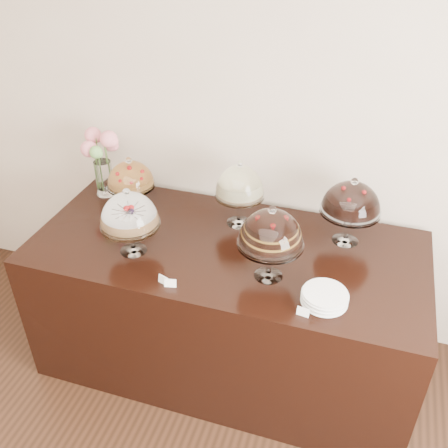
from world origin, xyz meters
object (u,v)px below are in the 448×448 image
(cake_stand_cheesecake, at_px, (240,184))
(plate_stack, at_px, (325,297))
(cake_stand_choco_layer, at_px, (271,231))
(cake_stand_dark_choco, at_px, (352,201))
(cake_stand_sugar_sponge, at_px, (129,213))
(flower_vase, at_px, (101,156))
(display_counter, at_px, (226,305))
(cake_stand_fruit_tart, at_px, (130,177))

(cake_stand_cheesecake, relative_size, plate_stack, 1.87)
(cake_stand_choco_layer, bearing_deg, cake_stand_dark_choco, 51.80)
(cake_stand_sugar_sponge, bearing_deg, flower_vase, 130.81)
(cake_stand_sugar_sponge, xyz_separation_m, cake_stand_choco_layer, (0.76, 0.01, 0.03))
(flower_vase, bearing_deg, plate_stack, -22.49)
(cake_stand_cheesecake, relative_size, cake_stand_dark_choco, 1.02)
(display_counter, xyz_separation_m, flower_vase, (-0.93, 0.33, 0.71))
(cake_stand_cheesecake, height_order, cake_stand_dark_choco, cake_stand_cheesecake)
(cake_stand_cheesecake, distance_m, flower_vase, 0.94)
(cake_stand_dark_choco, distance_m, cake_stand_fruit_tart, 1.32)
(display_counter, distance_m, cake_stand_choco_layer, 0.80)
(cake_stand_dark_choco, bearing_deg, cake_stand_sugar_sponge, -157.84)
(cake_stand_choco_layer, bearing_deg, cake_stand_cheesecake, 123.29)
(cake_stand_sugar_sponge, height_order, cake_stand_dark_choco, cake_stand_dark_choco)
(cake_stand_sugar_sponge, bearing_deg, cake_stand_choco_layer, 0.97)
(cake_stand_sugar_sponge, height_order, cake_stand_choco_layer, cake_stand_choco_layer)
(cake_stand_fruit_tart, bearing_deg, flower_vase, 159.54)
(display_counter, height_order, cake_stand_choco_layer, cake_stand_choco_layer)
(display_counter, bearing_deg, cake_stand_cheesecake, 90.24)
(cake_stand_sugar_sponge, relative_size, cake_stand_cheesecake, 0.95)
(cake_stand_sugar_sponge, height_order, flower_vase, flower_vase)
(cake_stand_cheesecake, bearing_deg, cake_stand_choco_layer, -56.71)
(cake_stand_cheesecake, relative_size, cake_stand_fruit_tart, 1.24)
(plate_stack, bearing_deg, cake_stand_cheesecake, 137.06)
(display_counter, relative_size, cake_stand_sugar_sponge, 5.60)
(cake_stand_cheesecake, height_order, cake_stand_fruit_tart, cake_stand_cheesecake)
(cake_stand_fruit_tart, relative_size, plate_stack, 1.51)
(cake_stand_sugar_sponge, distance_m, cake_stand_choco_layer, 0.76)
(cake_stand_sugar_sponge, height_order, cake_stand_cheesecake, cake_stand_cheesecake)
(display_counter, relative_size, plate_stack, 10.00)
(display_counter, relative_size, cake_stand_fruit_tart, 6.63)
(cake_stand_choco_layer, bearing_deg, display_counter, 147.23)
(plate_stack, bearing_deg, cake_stand_sugar_sponge, 174.56)
(cake_stand_cheesecake, xyz_separation_m, cake_stand_fruit_tart, (-0.69, -0.01, -0.06))
(cake_stand_cheesecake, xyz_separation_m, flower_vase, (-0.93, 0.08, 0.00))
(cake_stand_dark_choco, bearing_deg, plate_stack, -94.23)
(cake_stand_choco_layer, xyz_separation_m, cake_stand_fruit_tart, (-0.98, 0.42, -0.08))
(plate_stack, bearing_deg, cake_stand_dark_choco, 85.77)
(cake_stand_cheesecake, bearing_deg, cake_stand_dark_choco, 0.55)
(cake_stand_fruit_tart, bearing_deg, plate_stack, -22.86)
(flower_vase, bearing_deg, cake_stand_dark_choco, -2.85)
(cake_stand_choco_layer, xyz_separation_m, cake_stand_dark_choco, (0.34, 0.44, -0.02))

